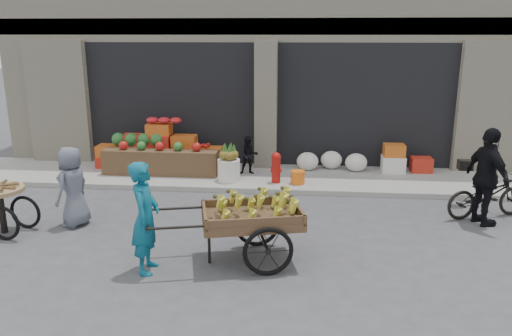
# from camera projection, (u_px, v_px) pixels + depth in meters

# --- Properties ---
(ground) EXTENTS (80.00, 80.00, 0.00)m
(ground) POSITION_uv_depth(u_px,v_px,m) (242.00, 251.00, 8.15)
(ground) COLOR #424244
(ground) RESTS_ON ground
(sidewalk) EXTENTS (18.00, 2.20, 0.12)m
(sidewalk) POSITION_uv_depth(u_px,v_px,m) (263.00, 178.00, 12.07)
(sidewalk) COLOR gray
(sidewalk) RESTS_ON ground
(building) EXTENTS (14.00, 6.45, 7.00)m
(building) POSITION_uv_depth(u_px,v_px,m) (274.00, 35.00, 14.98)
(building) COLOR beige
(building) RESTS_ON ground
(fruit_display) EXTENTS (3.10, 1.12, 1.24)m
(fruit_display) POSITION_uv_depth(u_px,v_px,m) (165.00, 148.00, 12.41)
(fruit_display) COLOR red
(fruit_display) RESTS_ON sidewalk
(pineapple_bin) EXTENTS (0.52, 0.52, 0.50)m
(pineapple_bin) POSITION_uv_depth(u_px,v_px,m) (229.00, 170.00, 11.58)
(pineapple_bin) COLOR silver
(pineapple_bin) RESTS_ON sidewalk
(fire_hydrant) EXTENTS (0.22, 0.22, 0.71)m
(fire_hydrant) POSITION_uv_depth(u_px,v_px,m) (276.00, 166.00, 11.39)
(fire_hydrant) COLOR #A5140F
(fire_hydrant) RESTS_ON sidewalk
(orange_bucket) EXTENTS (0.32, 0.32, 0.30)m
(orange_bucket) POSITION_uv_depth(u_px,v_px,m) (298.00, 177.00, 11.36)
(orange_bucket) COLOR orange
(orange_bucket) RESTS_ON sidewalk
(right_bay_goods) EXTENTS (3.35, 0.60, 0.70)m
(right_bay_goods) POSITION_uv_depth(u_px,v_px,m) (370.00, 160.00, 12.31)
(right_bay_goods) COLOR silver
(right_bay_goods) RESTS_ON sidewalk
(seated_person) EXTENTS (0.51, 0.43, 0.93)m
(seated_person) POSITION_uv_depth(u_px,v_px,m) (249.00, 155.00, 12.06)
(seated_person) COLOR black
(seated_person) RESTS_ON sidewalk
(banana_cart) EXTENTS (2.72, 1.59, 1.07)m
(banana_cart) POSITION_uv_depth(u_px,v_px,m) (248.00, 214.00, 7.63)
(banana_cart) COLOR brown
(banana_cart) RESTS_ON ground
(vendor_woman) EXTENTS (0.44, 0.64, 1.69)m
(vendor_woman) POSITION_uv_depth(u_px,v_px,m) (145.00, 218.00, 7.29)
(vendor_woman) COLOR #0F5A73
(vendor_woman) RESTS_ON ground
(tricycle_cart) EXTENTS (1.45, 0.94, 0.95)m
(tricycle_cart) POSITION_uv_depth(u_px,v_px,m) (0.00, 203.00, 8.77)
(tricycle_cart) COLOR #9E7F51
(tricycle_cart) RESTS_ON ground
(vendor_grey) EXTENTS (0.65, 0.83, 1.49)m
(vendor_grey) POSITION_uv_depth(u_px,v_px,m) (73.00, 187.00, 9.07)
(vendor_grey) COLOR slate
(vendor_grey) RESTS_ON ground
(bicycle) EXTENTS (1.82, 1.13, 0.90)m
(bicycle) POSITION_uv_depth(u_px,v_px,m) (488.00, 195.00, 9.56)
(bicycle) COLOR black
(bicycle) RESTS_ON ground
(cyclist) EXTENTS (0.77, 1.16, 1.83)m
(cyclist) POSITION_uv_depth(u_px,v_px,m) (487.00, 177.00, 9.07)
(cyclist) COLOR black
(cyclist) RESTS_ON ground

